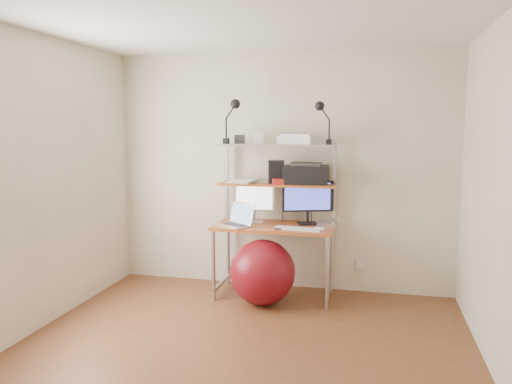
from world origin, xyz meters
TOP-DOWN VIEW (x-y plane):
  - room at (0.00, 0.00)m, footprint 3.60×3.60m
  - computer_desk at (0.00, 1.50)m, footprint 1.20×0.60m
  - wall_outlet at (0.85, 1.79)m, footprint 0.08×0.01m
  - monitor_silver at (-0.23, 1.53)m, footprint 0.41×0.18m
  - monitor_black at (0.32, 1.57)m, footprint 0.50×0.21m
  - laptop at (-0.35, 1.34)m, footprint 0.42×0.40m
  - keyboard at (0.26, 1.29)m, footprint 0.47×0.19m
  - mouse at (0.47, 1.31)m, footprint 0.09×0.06m
  - mac_mini at (0.51, 1.52)m, footprint 0.21×0.21m
  - phone at (0.06, 1.31)m, footprint 0.09×0.14m
  - printer at (0.29, 1.60)m, footprint 0.45×0.32m
  - nas_cube at (-0.01, 1.57)m, footprint 0.19×0.19m
  - red_box at (0.07, 1.50)m, footprint 0.23×0.19m
  - scanner at (0.21, 1.59)m, footprint 0.41×0.33m
  - box_white at (-0.20, 1.57)m, footprint 0.13×0.11m
  - box_grey at (-0.40, 1.60)m, footprint 0.09×0.09m
  - clip_lamp_left at (-0.43, 1.47)m, footprint 0.18×0.10m
  - clip_lamp_right at (0.45, 1.47)m, footprint 0.17×0.09m
  - exercise_ball at (-0.07, 1.19)m, footprint 0.64×0.64m
  - paper_stack at (-0.36, 1.57)m, footprint 0.39×0.41m

SIDE VIEW (x-z plane):
  - wall_outlet at x=0.85m, z-range 0.24..0.36m
  - exercise_ball at x=-0.07m, z-range 0.00..0.64m
  - phone at x=0.06m, z-range 0.74..0.75m
  - keyboard at x=0.26m, z-range 0.74..0.75m
  - mouse at x=0.47m, z-range 0.74..0.77m
  - mac_mini at x=0.51m, z-range 0.74..0.77m
  - laptop at x=-0.35m, z-range 0.65..0.93m
  - computer_desk at x=0.00m, z-range 0.17..1.74m
  - monitor_silver at x=-0.23m, z-range 0.76..1.21m
  - monitor_black at x=0.32m, z-range 0.74..1.26m
  - paper_stack at x=-0.36m, z-range 1.15..1.18m
  - red_box at x=0.07m, z-range 1.15..1.21m
  - printer at x=0.29m, z-range 1.14..1.36m
  - room at x=0.00m, z-range -0.55..3.05m
  - nas_cube at x=-0.01m, z-range 1.15..1.38m
  - box_grey at x=-0.40m, z-range 1.55..1.64m
  - scanner at x=0.21m, z-range 1.55..1.64m
  - box_white at x=-0.20m, z-range 1.55..1.68m
  - clip_lamp_right at x=0.45m, z-range 1.65..2.06m
  - clip_lamp_left at x=-0.43m, z-range 1.65..2.10m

